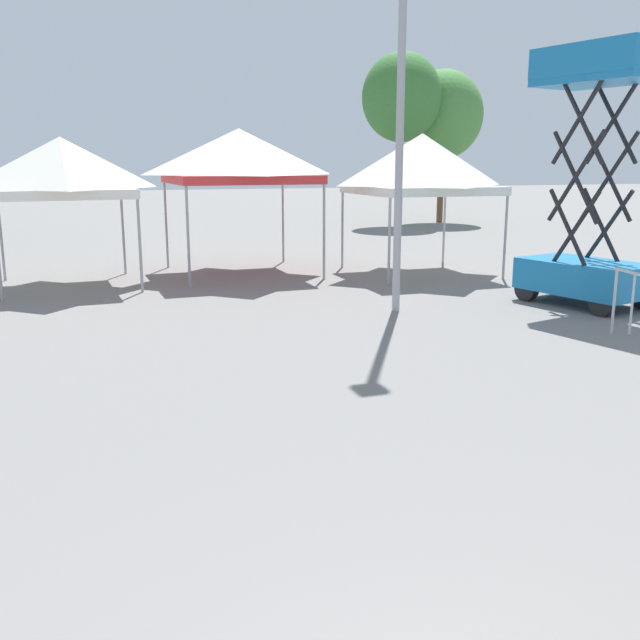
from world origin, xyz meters
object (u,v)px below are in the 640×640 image
canopy_tent_center (62,168)px  light_pole_near_lift (402,28)px  scissor_lift (588,233)px  canopy_tent_behind_right (422,164)px  tree_behind_tents_center (402,98)px  tree_behind_tents_right (443,115)px  canopy_tent_far_left (239,156)px

canopy_tent_center → light_pole_near_lift: 7.76m
canopy_tent_center → scissor_lift: bearing=-30.8°
canopy_tent_behind_right → tree_behind_tents_center: bearing=66.1°
tree_behind_tents_right → tree_behind_tents_center: 2.53m
canopy_tent_center → light_pole_near_lift: bearing=-40.9°
tree_behind_tents_right → canopy_tent_far_left: bearing=-135.7°
canopy_tent_far_left → scissor_lift: (5.24, -6.07, -1.44)m
light_pole_near_lift → tree_behind_tents_right: bearing=58.6°
canopy_tent_center → canopy_tent_far_left: bearing=7.8°
canopy_tent_far_left → canopy_tent_behind_right: size_ratio=1.03×
canopy_tent_center → canopy_tent_far_left: canopy_tent_far_left is taller
canopy_tent_far_left → canopy_tent_behind_right: bearing=-19.4°
canopy_tent_far_left → light_pole_near_lift: size_ratio=0.40×
canopy_tent_far_left → light_pole_near_lift: bearing=-73.6°
canopy_tent_far_left → tree_behind_tents_center: 14.97m
canopy_tent_center → light_pole_near_lift: size_ratio=0.37×
canopy_tent_center → scissor_lift: 10.83m
tree_behind_tents_right → tree_behind_tents_center: tree_behind_tents_center is taller
tree_behind_tents_right → light_pole_near_lift: bearing=-121.4°
scissor_lift → light_pole_near_lift: light_pole_near_lift is taller
light_pole_near_lift → canopy_tent_center: bearing=139.1°
canopy_tent_far_left → scissor_lift: bearing=-49.2°
canopy_tent_behind_right → light_pole_near_lift: size_ratio=0.39×
canopy_tent_center → tree_behind_tents_right: bearing=37.5°
canopy_tent_far_left → tree_behind_tents_center: bearing=48.9°
canopy_tent_behind_right → scissor_lift: size_ratio=0.71×
canopy_tent_far_left → canopy_tent_center: bearing=-172.2°
tree_behind_tents_right → tree_behind_tents_center: (-2.37, -0.65, 0.61)m
scissor_lift → light_pole_near_lift: bearing=169.5°
canopy_tent_behind_right → scissor_lift: bearing=-76.4°
canopy_tent_far_left → scissor_lift: 8.14m
canopy_tent_far_left → canopy_tent_behind_right: canopy_tent_far_left is taller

